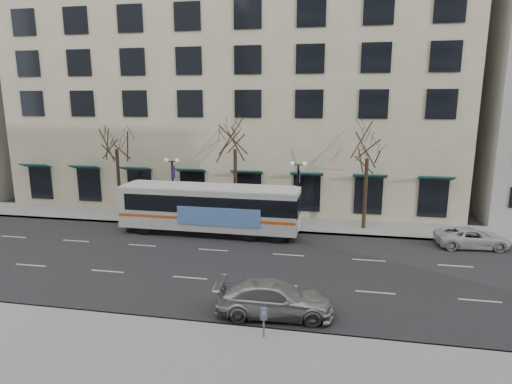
% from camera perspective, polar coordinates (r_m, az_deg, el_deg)
% --- Properties ---
extents(ground, '(160.00, 160.00, 0.00)m').
position_cam_1_polar(ground, '(26.55, -7.15, -9.34)').
color(ground, black).
rests_on(ground, ground).
extents(sidewalk_far, '(80.00, 4.00, 0.15)m').
position_cam_1_polar(sidewalk_far, '(33.98, 5.63, -4.34)').
color(sidewalk_far, gray).
rests_on(sidewalk_far, ground).
extents(building_hotel, '(40.00, 20.00, 24.00)m').
position_cam_1_polar(building_hotel, '(45.59, -1.74, 15.05)').
color(building_hotel, tan).
rests_on(building_hotel, ground).
extents(tree_far_left, '(3.60, 3.60, 8.34)m').
position_cam_1_polar(tree_far_left, '(36.95, -18.20, 6.91)').
color(tree_far_left, black).
rests_on(tree_far_left, ground).
extents(tree_far_mid, '(3.60, 3.60, 8.55)m').
position_cam_1_polar(tree_far_mid, '(33.31, -2.83, 7.35)').
color(tree_far_mid, black).
rests_on(tree_far_mid, ground).
extents(tree_far_right, '(3.60, 3.60, 8.06)m').
position_cam_1_polar(tree_far_right, '(32.52, 14.68, 6.00)').
color(tree_far_right, black).
rests_on(tree_far_right, ground).
extents(lamp_post_left, '(1.22, 0.45, 5.21)m').
position_cam_1_polar(lamp_post_left, '(34.80, -11.01, 0.76)').
color(lamp_post_left, black).
rests_on(lamp_post_left, ground).
extents(lamp_post_right, '(1.22, 0.45, 5.21)m').
position_cam_1_polar(lamp_post_right, '(32.50, 5.62, 0.12)').
color(lamp_post_right, black).
rests_on(lamp_post_right, ground).
extents(city_bus, '(13.26, 3.08, 3.59)m').
position_cam_1_polar(city_bus, '(31.56, -6.08, -2.09)').
color(city_bus, silver).
rests_on(city_bus, ground).
extents(silver_car, '(5.60, 2.66, 1.58)m').
position_cam_1_polar(silver_car, '(20.19, 2.49, -14.00)').
color(silver_car, '#AFB2B7').
rests_on(silver_car, ground).
extents(white_pickup, '(4.90, 2.60, 1.31)m').
position_cam_1_polar(white_pickup, '(32.25, 26.86, -5.46)').
color(white_pickup, '#B9B9B9').
rests_on(white_pickup, ground).
extents(pay_station, '(0.31, 0.23, 1.29)m').
position_cam_1_polar(pay_station, '(18.10, 1.04, -16.22)').
color(pay_station, slate).
rests_on(pay_station, sidewalk_near).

